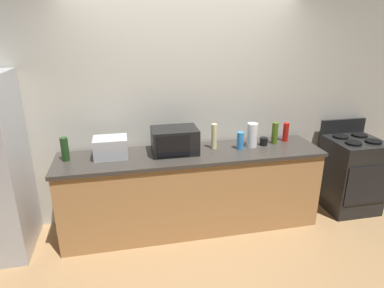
# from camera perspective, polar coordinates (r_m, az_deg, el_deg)

# --- Properties ---
(ground_plane) EXTENTS (8.00, 8.00, 0.00)m
(ground_plane) POSITION_cam_1_polar(r_m,az_deg,el_deg) (3.67, 1.36, -17.00)
(ground_plane) COLOR #A87F51
(back_wall) EXTENTS (6.40, 0.10, 2.70)m
(back_wall) POSITION_cam_1_polar(r_m,az_deg,el_deg) (3.82, -1.29, 6.99)
(back_wall) COLOR beige
(back_wall) RESTS_ON ground_plane
(counter_run) EXTENTS (2.84, 0.64, 0.90)m
(counter_run) POSITION_cam_1_polar(r_m,az_deg,el_deg) (3.76, 0.00, -7.88)
(counter_run) COLOR #B27F4C
(counter_run) RESTS_ON ground_plane
(stove_range) EXTENTS (0.60, 0.61, 1.08)m
(stove_range) POSITION_cam_1_polar(r_m,az_deg,el_deg) (4.57, 25.43, -4.57)
(stove_range) COLOR black
(stove_range) RESTS_ON ground_plane
(microwave) EXTENTS (0.48, 0.35, 0.27)m
(microwave) POSITION_cam_1_polar(r_m,az_deg,el_deg) (3.54, -2.98, 0.59)
(microwave) COLOR black
(microwave) RESTS_ON counter_run
(toaster_oven) EXTENTS (0.34, 0.26, 0.21)m
(toaster_oven) POSITION_cam_1_polar(r_m,az_deg,el_deg) (3.53, -13.71, -0.57)
(toaster_oven) COLOR #B7BABF
(toaster_oven) RESTS_ON counter_run
(paper_towel_roll) EXTENTS (0.12, 0.12, 0.27)m
(paper_towel_roll) POSITION_cam_1_polar(r_m,az_deg,el_deg) (3.77, 10.22, 1.51)
(paper_towel_roll) COLOR white
(paper_towel_roll) RESTS_ON counter_run
(bottle_olive_oil) EXTENTS (0.07, 0.07, 0.25)m
(bottle_olive_oil) POSITION_cam_1_polar(r_m,az_deg,el_deg) (3.93, 13.93, 1.81)
(bottle_olive_oil) COLOR #4C6B19
(bottle_olive_oil) RESTS_ON counter_run
(bottle_hot_sauce) EXTENTS (0.07, 0.07, 0.22)m
(bottle_hot_sauce) POSITION_cam_1_polar(r_m,az_deg,el_deg) (4.05, 15.70, 1.99)
(bottle_hot_sauce) COLOR red
(bottle_hot_sauce) RESTS_ON counter_run
(bottle_spray_cleaner) EXTENTS (0.08, 0.08, 0.19)m
(bottle_spray_cleaner) POSITION_cam_1_polar(r_m,az_deg,el_deg) (3.69, 8.24, 0.57)
(bottle_spray_cleaner) COLOR #338CE5
(bottle_spray_cleaner) RESTS_ON counter_run
(bottle_hand_soap) EXTENTS (0.06, 0.06, 0.28)m
(bottle_hand_soap) POSITION_cam_1_polar(r_m,az_deg,el_deg) (3.66, 3.79, 1.31)
(bottle_hand_soap) COLOR beige
(bottle_hand_soap) RESTS_ON counter_run
(bottle_wine) EXTENTS (0.08, 0.08, 0.24)m
(bottle_wine) POSITION_cam_1_polar(r_m,az_deg,el_deg) (3.57, -20.87, -0.83)
(bottle_wine) COLOR #1E3F19
(bottle_wine) RESTS_ON counter_run
(mug_black) EXTENTS (0.09, 0.09, 0.09)m
(mug_black) POSITION_cam_1_polar(r_m,az_deg,el_deg) (3.87, 12.13, 0.44)
(mug_black) COLOR black
(mug_black) RESTS_ON counter_run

